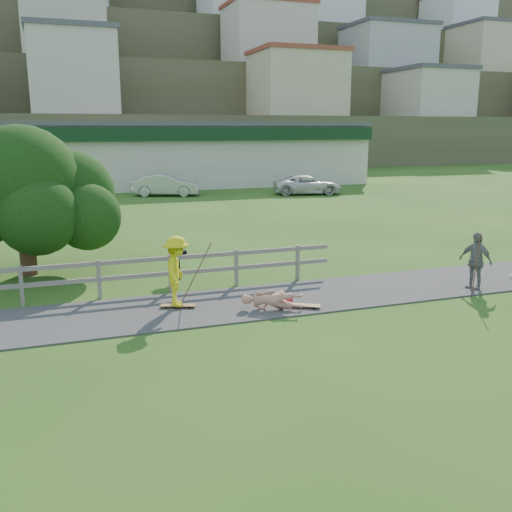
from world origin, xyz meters
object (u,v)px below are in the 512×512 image
object	(u,v)px
skater_fallen	(272,300)
car_white	(307,185)
bbq	(179,265)
car_silver	(166,185)
tree	(24,208)
spectator_b	(475,261)
skater_rider	(177,275)

from	to	relation	value
skater_fallen	car_white	bearing A→B (deg)	-0.48
skater_fallen	bbq	distance (m)	4.18
car_white	car_silver	bearing A→B (deg)	88.70
car_silver	tree	size ratio (longest dim) A/B	0.78
spectator_b	tree	size ratio (longest dim) A/B	0.29
bbq	tree	bearing A→B (deg)	145.27
tree	bbq	world-z (taller)	tree
skater_rider	tree	size ratio (longest dim) A/B	0.31
skater_fallen	spectator_b	world-z (taller)	spectator_b
car_silver	bbq	world-z (taller)	car_silver
spectator_b	skater_fallen	bearing A→B (deg)	-111.77
tree	car_white	bearing A→B (deg)	44.76
car_white	spectator_b	bearing A→B (deg)	179.68
skater_fallen	spectator_b	bearing A→B (deg)	-64.71
spectator_b	bbq	distance (m)	8.89
tree	bbq	bearing A→B (deg)	-27.54
spectator_b	car_white	world-z (taller)	spectator_b
spectator_b	car_silver	xyz separation A→B (m)	(-4.12, 26.45, -0.10)
car_silver	bbq	size ratio (longest dim) A/B	4.84
skater_rider	skater_fallen	bearing A→B (deg)	-96.18
skater_rider	tree	bearing A→B (deg)	53.26
car_white	tree	size ratio (longest dim) A/B	0.82
car_silver	tree	xyz separation A→B (m)	(-8.30, -20.22, 1.42)
skater_rider	spectator_b	world-z (taller)	skater_rider
skater_rider	spectator_b	size ratio (longest dim) A/B	1.08
skater_rider	skater_fallen	distance (m)	2.54
skater_fallen	car_white	world-z (taller)	car_white
tree	car_silver	bearing A→B (deg)	67.69
tree	bbq	distance (m)	5.29
spectator_b	car_silver	world-z (taller)	spectator_b
skater_fallen	tree	bearing A→B (deg)	70.50
skater_rider	tree	distance (m)	6.56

